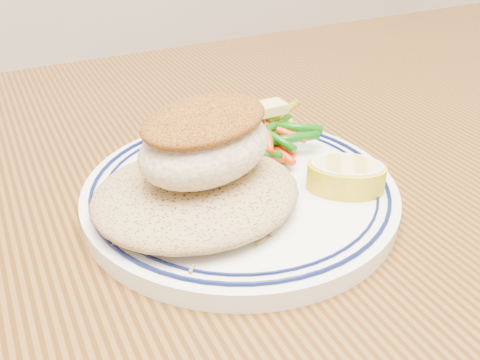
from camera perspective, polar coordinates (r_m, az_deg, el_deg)
name	(u,v)px	position (r m, az deg, el deg)	size (l,w,h in m)	color
dining_table	(290,317)	(0.47, 5.36, -14.31)	(1.50, 0.90, 0.75)	#48290E
plate	(240,191)	(0.42, 0.00, -1.22)	(0.25, 0.25, 0.02)	white
rice_pilaf	(196,190)	(0.39, -4.70, -1.09)	(0.15, 0.14, 0.03)	#9A7C4D
fish_fillet	(205,140)	(0.38, -3.73, 4.27)	(0.13, 0.11, 0.05)	beige
vegetable_pile	(262,134)	(0.47, 2.34, 4.97)	(0.11, 0.10, 0.03)	#10540A
butter_pat	(271,108)	(0.47, 3.28, 7.71)	(0.03, 0.02, 0.01)	#E5D570
lemon_wedge	(346,175)	(0.42, 11.24, 0.53)	(0.08, 0.08, 0.02)	yellow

